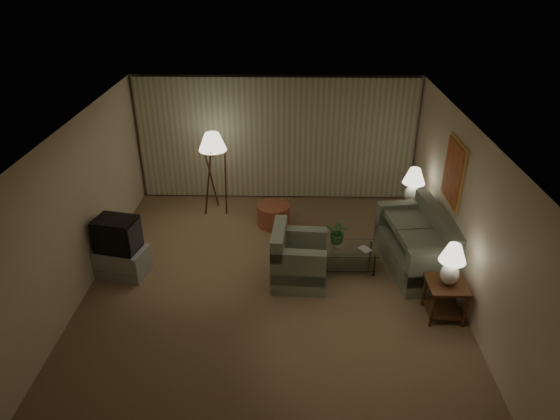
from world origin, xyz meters
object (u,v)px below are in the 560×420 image
object	(u,v)px
armchair	(299,261)
floor_lamp	(214,172)
tv_cabinet	(122,261)
table_lamp_near	(452,261)
sofa	(416,246)
table_lamp_far	(413,183)
vase	(338,244)
side_table_near	(446,293)
crt_tv	(117,234)
ottoman	(273,215)
coffee_table	(346,255)
side_table_far	(409,212)

from	to	relation	value
armchair	floor_lamp	distance (m)	3.05
tv_cabinet	table_lamp_near	bearing A→B (deg)	1.43
sofa	armchair	size ratio (longest dim) A/B	2.00
armchair	table_lamp_far	distance (m)	2.85
armchair	vase	bearing A→B (deg)	-56.40
armchair	side_table_near	bearing A→B (deg)	-108.00
sofa	crt_tv	distance (m)	5.08
table_lamp_far	ottoman	distance (m)	2.79
crt_tv	floor_lamp	distance (m)	2.68
table_lamp_near	crt_tv	size ratio (longest dim) A/B	0.89
coffee_table	crt_tv	xyz separation A→B (m)	(-3.83, -0.25, 0.51)
sofa	vase	world-z (taller)	sofa
side_table_near	table_lamp_near	world-z (taller)	table_lamp_near
table_lamp_near	side_table_near	bearing A→B (deg)	-7.13
table_lamp_far	table_lamp_near	bearing A→B (deg)	-90.00
sofa	side_table_far	distance (m)	1.26
side_table_far	floor_lamp	xyz separation A→B (m)	(-3.90, 0.74, 0.51)
vase	floor_lamp	bearing A→B (deg)	138.79
table_lamp_far	coffee_table	distance (m)	2.06
armchair	crt_tv	bearing A→B (deg)	91.56
table_lamp_far	ottoman	bearing A→B (deg)	176.41
side_table_near	side_table_far	world-z (taller)	same
side_table_far	crt_tv	distance (m)	5.45
crt_tv	floor_lamp	size ratio (longest dim) A/B	0.43
side_table_far	vase	distance (m)	2.03
crt_tv	ottoman	distance (m)	3.14
table_lamp_far	floor_lamp	bearing A→B (deg)	169.30
coffee_table	ottoman	distance (m)	2.00
vase	side_table_near	bearing A→B (deg)	-39.52
vase	armchair	bearing A→B (deg)	-150.30
side_table_near	ottoman	size ratio (longest dim) A/B	0.91
ottoman	table_lamp_near	bearing A→B (deg)	-46.05
table_lamp_far	crt_tv	distance (m)	5.45
table_lamp_far	vase	distance (m)	2.10
coffee_table	ottoman	xyz separation A→B (m)	(-1.30, 1.52, -0.06)
side_table_far	sofa	bearing A→B (deg)	-96.84
table_lamp_far	floor_lamp	world-z (taller)	floor_lamp
coffee_table	vase	xyz separation A→B (m)	(-0.15, -0.00, 0.22)
side_table_far	crt_tv	world-z (taller)	crt_tv
armchair	table_lamp_far	xyz separation A→B (m)	(2.17, 1.73, 0.64)
table_lamp_far	ottoman	size ratio (longest dim) A/B	1.11
ottoman	vase	xyz separation A→B (m)	(1.15, -1.52, 0.27)
sofa	side_table_far	size ratio (longest dim) A/B	3.50
side_table_near	table_lamp_near	xyz separation A→B (m)	(-0.00, 0.00, 0.58)
tv_cabinet	vase	distance (m)	3.70
armchair	side_table_near	size ratio (longest dim) A/B	1.75
side_table_near	vase	world-z (taller)	side_table_near
side_table_near	table_lamp_near	size ratio (longest dim) A/B	0.89
sofa	table_lamp_near	size ratio (longest dim) A/B	3.12
table_lamp_far	tv_cabinet	bearing A→B (deg)	-162.87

